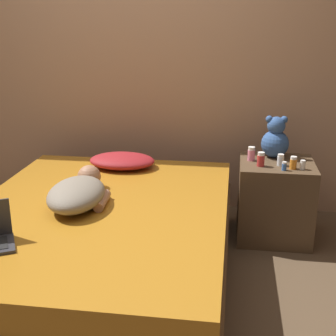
{
  "coord_description": "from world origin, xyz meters",
  "views": [
    {
      "loc": [
        0.76,
        -2.44,
        1.54
      ],
      "look_at": [
        0.38,
        0.25,
        0.65
      ],
      "focal_mm": 50.0,
      "sensor_mm": 36.0,
      "label": 1
    }
  ],
  "objects": [
    {
      "name": "ground_plane",
      "position": [
        0.0,
        0.0,
        0.0
      ],
      "size": [
        12.0,
        12.0,
        0.0
      ],
      "primitive_type": "plane",
      "color": "brown"
    },
    {
      "name": "wall_back",
      "position": [
        0.0,
        1.28,
        1.3
      ],
      "size": [
        8.0,
        0.06,
        2.6
      ],
      "color": "tan",
      "rests_on": "ground_plane"
    },
    {
      "name": "bed",
      "position": [
        0.0,
        0.0,
        0.23
      ],
      "size": [
        1.52,
        2.0,
        0.47
      ],
      "color": "brown",
      "rests_on": "ground_plane"
    },
    {
      "name": "nightstand",
      "position": [
        1.08,
        0.74,
        0.28
      ],
      "size": [
        0.51,
        0.49,
        0.57
      ],
      "color": "brown",
      "rests_on": "ground_plane"
    },
    {
      "name": "pillow",
      "position": [
        -0.04,
        0.76,
        0.52
      ],
      "size": [
        0.48,
        0.34,
        0.1
      ],
      "color": "maroon",
      "rests_on": "bed"
    },
    {
      "name": "person_lying",
      "position": [
        -0.13,
        0.04,
        0.54
      ],
      "size": [
        0.36,
        0.65,
        0.15
      ],
      "rotation": [
        0.0,
        0.0,
        0.07
      ],
      "color": "gray",
      "rests_on": "bed"
    },
    {
      "name": "teddy_bear",
      "position": [
        1.06,
        0.87,
        0.7
      ],
      "size": [
        0.2,
        0.2,
        0.3
      ],
      "color": "#335693",
      "rests_on": "nightstand"
    },
    {
      "name": "bottle_blue",
      "position": [
        1.11,
        0.56,
        0.59
      ],
      "size": [
        0.03,
        0.03,
        0.06
      ],
      "color": "#3866B2",
      "rests_on": "nightstand"
    },
    {
      "name": "bottle_clear",
      "position": [
        1.09,
        0.67,
        0.6
      ],
      "size": [
        0.05,
        0.05,
        0.08
      ],
      "color": "silver",
      "rests_on": "nightstand"
    },
    {
      "name": "bottle_pink",
      "position": [
        0.9,
        0.76,
        0.61
      ],
      "size": [
        0.05,
        0.05,
        0.1
      ],
      "color": "pink",
      "rests_on": "nightstand"
    },
    {
      "name": "bottle_white",
      "position": [
        1.23,
        0.6,
        0.6
      ],
      "size": [
        0.04,
        0.04,
        0.06
      ],
      "color": "white",
      "rests_on": "nightstand"
    },
    {
      "name": "bottle_red",
      "position": [
        0.96,
        0.63,
        0.61
      ],
      "size": [
        0.05,
        0.05,
        0.1
      ],
      "color": "#B72D2D",
      "rests_on": "nightstand"
    },
    {
      "name": "bottle_orange",
      "position": [
        1.17,
        0.6,
        0.61
      ],
      "size": [
        0.05,
        0.05,
        0.09
      ],
      "color": "orange",
      "rests_on": "nightstand"
    }
  ]
}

